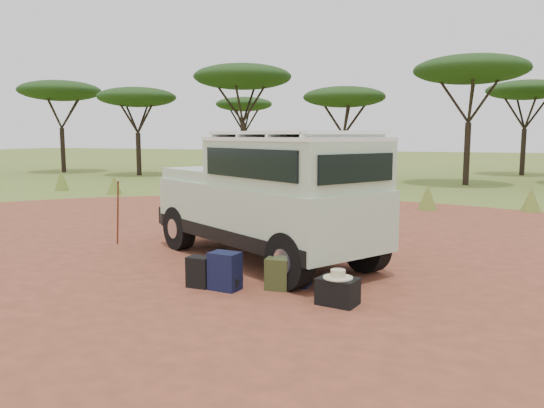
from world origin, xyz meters
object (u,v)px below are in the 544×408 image
(backpack_olive, at_px, (278,274))
(walking_staff, at_px, (118,213))
(safari_vehicle, at_px, (270,199))
(backpack_black, at_px, (199,272))
(duffel_navy, at_px, (296,270))
(hard_case, at_px, (338,291))
(backpack_navy, at_px, (225,271))

(backpack_olive, bearing_deg, walking_staff, 152.34)
(safari_vehicle, bearing_deg, backpack_olive, -33.28)
(safari_vehicle, relative_size, backpack_black, 10.74)
(duffel_navy, relative_size, hard_case, 0.95)
(backpack_black, height_order, backpack_olive, backpack_olive)
(duffel_navy, bearing_deg, backpack_navy, -149.57)
(backpack_navy, relative_size, hard_case, 1.09)
(safari_vehicle, distance_m, backpack_navy, 2.16)
(backpack_black, distance_m, duffel_navy, 1.49)
(safari_vehicle, xyz_separation_m, walking_staff, (-3.48, 0.15, -0.46))
(safari_vehicle, bearing_deg, hard_case, -16.94)
(backpack_black, bearing_deg, duffel_navy, 25.60)
(duffel_navy, xyz_separation_m, hard_case, (0.84, -0.68, -0.06))
(walking_staff, distance_m, backpack_olive, 4.66)
(safari_vehicle, distance_m, walking_staff, 3.52)
(safari_vehicle, height_order, walking_staff, safari_vehicle)
(backpack_olive, bearing_deg, hard_case, -24.82)
(backpack_navy, distance_m, duffel_navy, 1.10)
(duffel_navy, bearing_deg, hard_case, -41.11)
(backpack_black, bearing_deg, safari_vehicle, 80.59)
(walking_staff, height_order, hard_case, walking_staff)
(backpack_navy, bearing_deg, hard_case, 4.41)
(backpack_black, distance_m, hard_case, 2.20)
(backpack_black, xyz_separation_m, backpack_navy, (0.43, 0.01, 0.05))
(walking_staff, distance_m, backpack_navy, 4.13)
(backpack_navy, height_order, hard_case, backpack_navy)
(walking_staff, xyz_separation_m, hard_case, (5.29, -2.22, -0.51))
(walking_staff, bearing_deg, backpack_olive, -70.34)
(safari_vehicle, relative_size, walking_staff, 3.61)
(safari_vehicle, xyz_separation_m, backpack_olive, (0.78, -1.68, -0.91))
(safari_vehicle, xyz_separation_m, hard_case, (1.80, -2.07, -0.97))
(backpack_olive, height_order, hard_case, backpack_olive)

